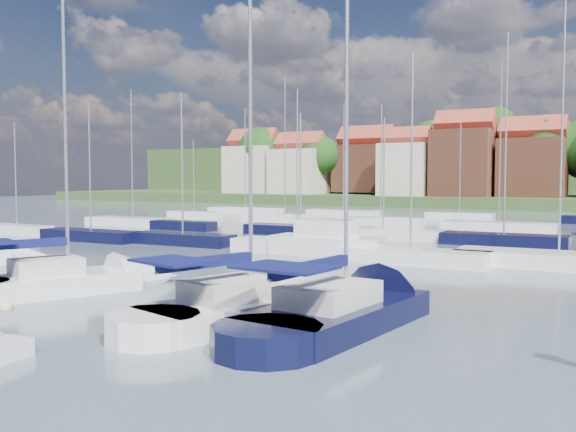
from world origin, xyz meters
The scene contains 8 objects.
ground centered at (0.00, 40.00, 0.00)m, with size 260.00×260.00×0.00m, color #3E4A55.
sailboat_left centered at (-9.05, 3.35, 0.36)m, with size 6.60×10.44×13.95m.
sailboat_centre centered at (0.56, 2.74, 0.36)m, with size 5.80×11.33×14.92m.
sailboat_navy centered at (3.61, 3.82, 0.35)m, with size 4.47×12.28×16.60m.
buoy_c centered at (-8.57, -0.86, 0.00)m, with size 0.52×0.52×0.52m, color beige.
buoy_d centered at (0.07, -2.10, 0.00)m, with size 0.50×0.50×0.50m, color beige.
buoy_e centered at (0.31, 6.84, 0.00)m, with size 0.48×0.48×0.48m, color #D85914.
marina_field centered at (1.91, 35.15, 0.43)m, with size 79.62×41.41×15.93m.
Camera 1 is at (11.92, -16.47, 4.91)m, focal length 40.00 mm.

